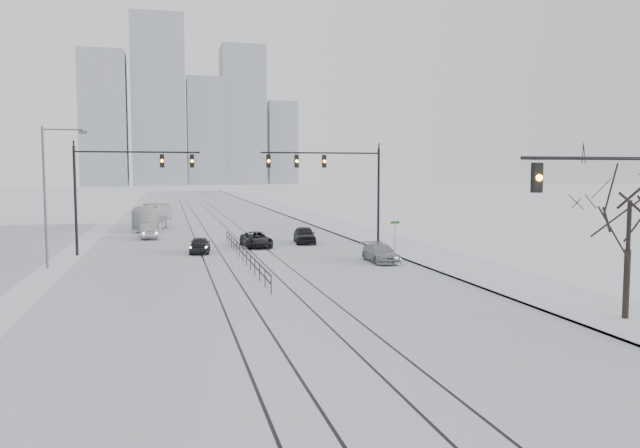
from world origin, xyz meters
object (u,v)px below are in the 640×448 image
Objects in this scene: traffic_mast_near at (632,217)px; sedan_nb_front at (256,240)px; sedan_nb_far at (304,235)px; sedan_sb_outer at (149,231)px; sedan_nb_right at (381,253)px; sedan_sb_inner at (200,245)px; box_truck at (153,217)px; bare_tree at (629,213)px.

traffic_mast_near is 1.57× the size of sedan_nb_front.
sedan_sb_outer is at bearing 158.49° from sedan_nb_far.
traffic_mast_near is 21.81m from sedan_nb_right.
sedan_sb_outer is at bearing -64.81° from sedan_sb_inner.
sedan_nb_front is at bearing 124.51° from sedan_nb_right.
sedan_sb_inner is 14.01m from sedan_nb_right.
sedan_sb_outer is 9.64m from box_truck.
bare_tree reaches higher than sedan_nb_front.
sedan_sb_inner is 21.44m from box_truck.
sedan_sb_inner is at bearing -154.16° from sedan_nb_front.
traffic_mast_near is 53.17m from box_truck.
sedan_nb_far is at bearing 138.29° from box_truck.
bare_tree is at bearing 51.24° from traffic_mast_near.
traffic_mast_near is 33.20m from sedan_nb_front.
bare_tree is 0.64× the size of box_truck.
bare_tree reaches higher than sedan_nb_far.
bare_tree is at bearing -71.01° from sedan_nb_far.
bare_tree is 1.37× the size of sedan_nb_front.
sedan_nb_front is (-11.20, 28.77, -3.87)m from bare_tree.
sedan_nb_right is 12.48m from sedan_nb_far.
traffic_mast_near is at bearing 120.49° from sedan_sb_inner.
sedan_nb_right is at bearing 94.66° from traffic_mast_near.
sedan_nb_right is 0.44× the size of box_truck.
bare_tree reaches higher than sedan_nb_right.
box_truck reaches higher than sedan_nb_right.
sedan_sb_outer is at bearing 130.73° from sedan_nb_front.
sedan_nb_right is 32.74m from box_truck.
sedan_sb_inner is at bearing -147.17° from sedan_nb_far.
bare_tree is at bearing -72.76° from sedan_nb_front.
sedan_nb_far is (9.06, 4.49, 0.10)m from sedan_sb_inner.
sedan_nb_far is 0.44× the size of box_truck.
sedan_sb_inner is at bearing 146.97° from sedan_nb_right.
sedan_nb_far is at bearing 147.05° from sedan_sb_outer.
sedan_nb_far is (-6.79, 30.58, -3.77)m from bare_tree.
sedan_nb_front is 4.77m from sedan_nb_far.
sedan_nb_right is (11.70, -7.71, -0.02)m from sedan_sb_inner.
sedan_nb_far is at bearing -147.95° from sedan_sb_inner.
sedan_nb_front is 0.46× the size of box_truck.
bare_tree is 1.44× the size of sedan_nb_right.
sedan_nb_right is (7.05, -10.39, -0.01)m from sedan_nb_front.
sedan_nb_far reaches higher than sedan_sb_inner.
sedan_nb_far reaches higher than sedan_nb_right.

